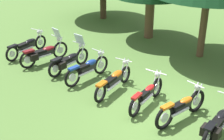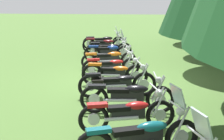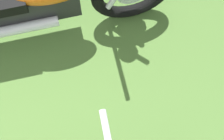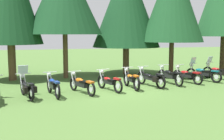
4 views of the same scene
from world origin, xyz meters
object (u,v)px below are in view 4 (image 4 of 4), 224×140
(motorcycle_2, at_px, (27,88))
(motorcycle_11, at_px, (219,72))
(motorcycle_5, at_px, (109,82))
(motorcycle_6, at_px, (131,80))
(motorcycle_9, at_px, (187,75))
(motorcycle_10, at_px, (203,73))
(pine_tree_3, at_px, (126,3))
(motorcycle_8, at_px, (170,76))
(motorcycle_7, at_px, (151,78))
(motorcycle_3, at_px, (53,86))
(motorcycle_4, at_px, (82,84))

(motorcycle_2, relative_size, motorcycle_11, 1.05)
(motorcycle_11, bearing_deg, motorcycle_5, 79.55)
(motorcycle_11, bearing_deg, motorcycle_6, 79.58)
(motorcycle_9, xyz_separation_m, motorcycle_10, (1.24, 0.30, 0.02))
(motorcycle_9, bearing_deg, pine_tree_3, 8.06)
(motorcycle_2, bearing_deg, motorcycle_6, -94.15)
(motorcycle_9, bearing_deg, motorcycle_11, -94.03)
(motorcycle_10, bearing_deg, motorcycle_8, 77.33)
(motorcycle_8, bearing_deg, pine_tree_3, 6.44)
(motorcycle_7, bearing_deg, motorcycle_3, 84.83)
(motorcycle_10, bearing_deg, motorcycle_3, 78.47)
(motorcycle_11, xyz_separation_m, pine_tree_3, (-4.58, 3.96, 4.36))
(motorcycle_8, relative_size, motorcycle_9, 1.14)
(motorcycle_4, height_order, motorcycle_10, motorcycle_10)
(motorcycle_7, xyz_separation_m, motorcycle_11, (4.98, 1.03, 0.02))
(motorcycle_3, distance_m, pine_tree_3, 9.10)
(motorcycle_11, distance_m, pine_tree_3, 7.46)
(motorcycle_7, bearing_deg, motorcycle_6, 83.07)
(motorcycle_4, distance_m, motorcycle_10, 7.61)
(motorcycle_7, bearing_deg, motorcycle_2, 84.52)
(motorcycle_4, distance_m, motorcycle_11, 8.94)
(motorcycle_6, bearing_deg, motorcycle_11, -78.88)
(motorcycle_3, height_order, motorcycle_10, motorcycle_10)
(motorcycle_11, bearing_deg, motorcycle_7, 80.49)
(pine_tree_3, bearing_deg, motorcycle_9, -65.76)
(motorcycle_8, distance_m, motorcycle_11, 3.72)
(motorcycle_10, distance_m, motorcycle_11, 1.33)
(motorcycle_4, relative_size, motorcycle_6, 1.01)
(motorcycle_8, distance_m, motorcycle_10, 2.40)
(motorcycle_3, xyz_separation_m, motorcycle_8, (6.43, 1.19, 0.01))
(motorcycle_9, bearing_deg, motorcycle_4, 83.62)
(motorcycle_6, relative_size, motorcycle_8, 0.92)
(motorcycle_10, bearing_deg, motorcycle_7, 80.47)
(motorcycle_10, xyz_separation_m, pine_tree_3, (-3.27, 4.21, 4.36))
(motorcycle_4, distance_m, motorcycle_7, 3.85)
(motorcycle_2, xyz_separation_m, motorcycle_8, (7.54, 1.32, 0.01))
(motorcycle_4, relative_size, motorcycle_10, 0.98)
(motorcycle_8, bearing_deg, motorcycle_9, -91.27)
(motorcycle_4, relative_size, motorcycle_9, 1.05)
(motorcycle_2, height_order, motorcycle_8, motorcycle_2)
(motorcycle_5, height_order, motorcycle_11, motorcycle_11)
(motorcycle_2, xyz_separation_m, motorcycle_7, (6.23, 0.91, -0.01))
(motorcycle_3, bearing_deg, motorcycle_10, -88.16)
(motorcycle_2, bearing_deg, motorcycle_3, -95.93)
(motorcycle_10, relative_size, pine_tree_3, 0.29)
(motorcycle_10, bearing_deg, motorcycle_2, 78.12)
(motorcycle_9, relative_size, pine_tree_3, 0.27)
(motorcycle_4, bearing_deg, motorcycle_2, 78.87)
(motorcycle_2, distance_m, motorcycle_6, 5.12)
(motorcycle_6, xyz_separation_m, motorcycle_9, (3.61, 0.62, -0.01))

